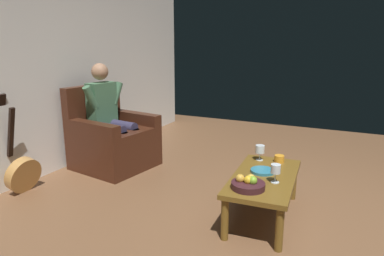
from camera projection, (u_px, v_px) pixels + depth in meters
name	position (u px, v px, depth m)	size (l,w,h in m)	color
ground_plane	(332.00, 238.00, 2.72)	(7.45, 7.45, 0.00)	brown
wall_back	(33.00, 65.00, 3.74)	(6.28, 0.06, 2.52)	white
armchair	(112.00, 140.00, 4.25)	(0.93, 0.94, 0.99)	#401F13
person_seated	(110.00, 113.00, 4.18)	(0.61, 0.63, 1.26)	#436E4D
coffee_table	(264.00, 182.00, 2.98)	(1.08, 0.58, 0.39)	brown
guitar	(22.00, 171.00, 3.53)	(0.37, 0.31, 1.01)	#BB8545
wine_glass_near	(276.00, 170.00, 2.80)	(0.08, 0.08, 0.16)	silver
wine_glass_far	(260.00, 150.00, 3.34)	(0.09, 0.09, 0.15)	silver
fruit_bowl	(248.00, 184.00, 2.70)	(0.26, 0.26, 0.11)	#3A1B20
decorative_dish	(263.00, 171.00, 3.04)	(0.21, 0.21, 0.02)	teal
candle_jar	(279.00, 159.00, 3.30)	(0.09, 0.09, 0.07)	orange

